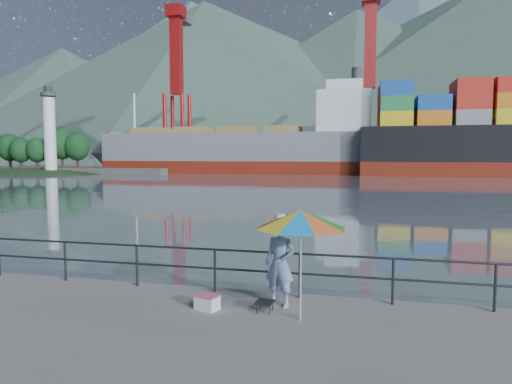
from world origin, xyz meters
The scene contains 11 objects.
harbor_water centered at (0.00, 130.00, 0.00)m, with size 500.00×280.00×0.00m, color slate.
far_dock centered at (10.00, 93.00, 0.00)m, with size 200.00×40.00×0.40m, color #514F4C.
guardrail centered at (0.00, 1.70, 0.52)m, with size 22.00×0.06×1.03m.
mountains centered at (38.82, 207.75, 35.55)m, with size 600.00×332.80×80.00m.
lighthouse_islet centered at (-54.97, 61.99, 0.26)m, with size 48.00×26.40×19.20m.
fisherman centered at (2.66, 1.05, 0.91)m, with size 0.67×0.44×1.83m, color #2A4E8C.
beach_umbrella centered at (3.20, 0.30, 1.98)m, with size 2.36×2.36×2.17m.
folding_stool centered at (2.43, 0.60, 0.12)m, with size 0.38×0.38×0.23m.
cooler_bag centered at (1.23, 0.49, 0.14)m, with size 0.47×0.31×0.27m, color silver.
fishing_rod centered at (2.46, 2.12, 0.00)m, with size 0.02×0.02×2.11m, color black.
bulk_carrier centered at (-14.53, 73.10, 4.09)m, with size 54.13×9.37×14.50m.
Camera 1 is at (4.36, -8.26, 3.21)m, focal length 32.00 mm.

